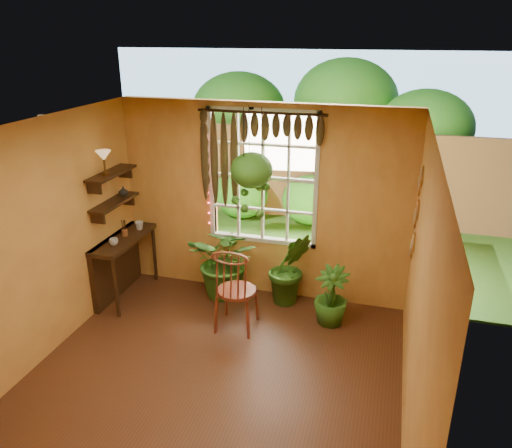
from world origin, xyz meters
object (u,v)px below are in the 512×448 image
Objects in this scene: potted_plant_left at (226,260)px; hanging_basket at (252,173)px; counter_ledge at (119,259)px; potted_plant_mid at (290,268)px; windsor_chair at (236,302)px.

hanging_basket reaches higher than potted_plant_left.
potted_plant_left is at bearing 161.75° from hanging_basket.
hanging_basket is at bearing 7.63° from counter_ledge.
potted_plant_left is at bearing -176.62° from potted_plant_mid.
potted_plant_left is 1.39m from hanging_basket.
counter_ledge is 0.91× the size of windsor_chair.
windsor_chair is 0.98m from potted_plant_mid.
windsor_chair is at bearing -11.67° from counter_ledge.
hanging_basket reaches higher than potted_plant_mid.
windsor_chair is 1.20× the size of potted_plant_left.
hanging_basket is (0.03, 0.63, 1.49)m from windsor_chair.
potted_plant_left is 0.90m from potted_plant_mid.
hanging_basket is at bearing 86.97° from windsor_chair.
potted_plant_mid is 1.44m from hanging_basket.
potted_plant_left is (-0.38, 0.77, 0.17)m from windsor_chair.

